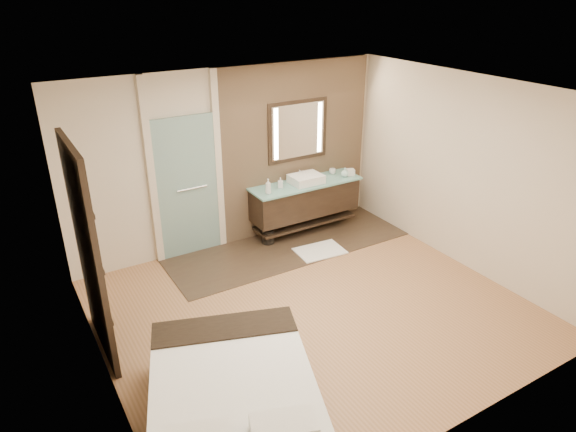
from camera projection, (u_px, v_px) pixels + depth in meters
floor at (313, 309)px, 6.49m from camera, size 5.00×5.00×0.00m
tile_strip at (289, 246)px, 8.01m from camera, size 3.80×1.30×0.01m
stone_wall at (296, 148)px, 8.16m from camera, size 2.60×0.08×2.70m
vanity at (305, 199)px, 8.25m from camera, size 1.85×0.55×0.88m
mirror_unit at (298, 131)px, 7.99m from camera, size 1.06×0.04×0.96m
frosted_door at (187, 182)px, 7.38m from camera, size 1.10×0.12×2.70m
shoji_partition at (89, 253)px, 5.32m from camera, size 0.06×1.20×2.40m
bed at (233, 399)px, 4.69m from camera, size 2.01×2.24×0.72m
bath_mat at (320, 251)px, 7.84m from camera, size 0.76×0.56×0.02m
waste_bin at (268, 237)px, 8.05m from camera, size 0.20×0.20×0.24m
tissue_box at (351, 172)px, 8.42m from camera, size 0.15×0.15×0.10m
soap_bottle_a at (268, 186)px, 7.66m from camera, size 0.11×0.11×0.23m
soap_bottle_b at (280, 183)px, 7.90m from camera, size 0.10×0.10×0.16m
soap_bottle_c at (345, 172)px, 8.35m from camera, size 0.15×0.15×0.15m
cup at (332, 171)px, 8.48m from camera, size 0.13×0.13×0.09m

